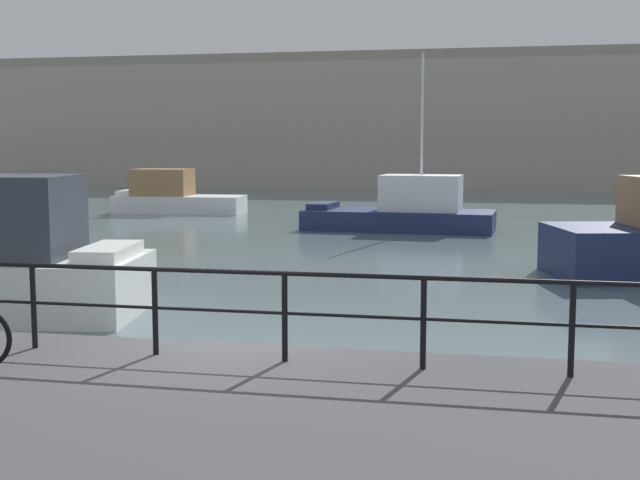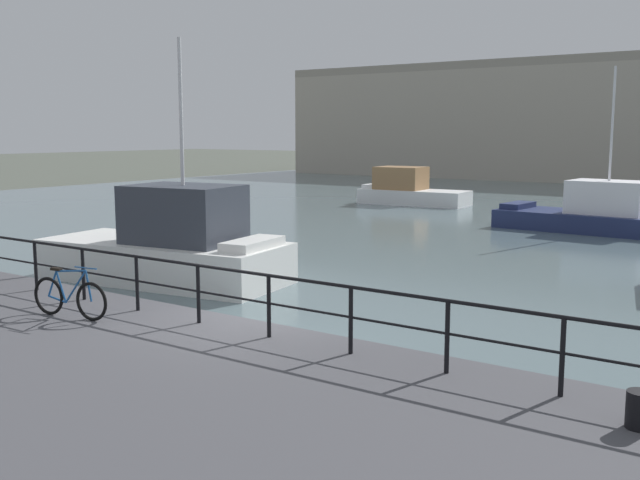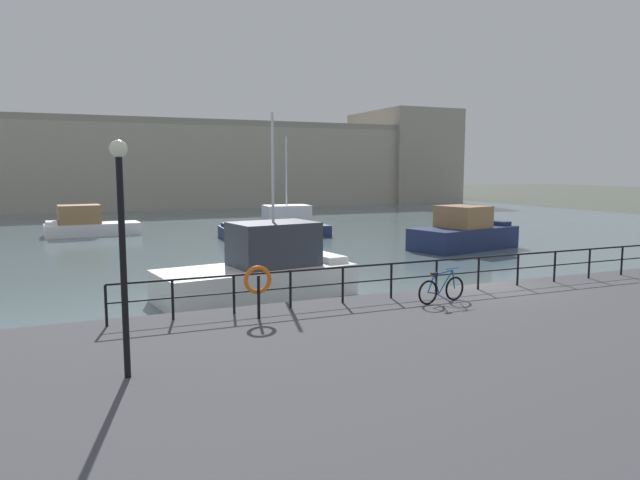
# 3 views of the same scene
# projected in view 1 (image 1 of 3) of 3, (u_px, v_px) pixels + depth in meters

# --- Properties ---
(ground_plane) EXTENTS (240.00, 240.00, 0.00)m
(ground_plane) POSITION_uv_depth(u_px,v_px,m) (215.00, 397.00, 10.66)
(ground_plane) COLOR #4C5147
(water_basin) EXTENTS (80.00, 60.00, 0.01)m
(water_basin) POSITION_uv_depth(u_px,v_px,m) (414.00, 212.00, 40.05)
(water_basin) COLOR slate
(water_basin) RESTS_ON ground_plane
(harbor_building) EXTENTS (72.92, 15.27, 12.53)m
(harbor_building) POSITION_uv_depth(u_px,v_px,m) (511.00, 124.00, 64.30)
(harbor_building) COLOR #A89E8E
(harbor_building) RESTS_ON ground_plane
(moored_small_launch) EXTENTS (7.42, 3.30, 6.73)m
(moored_small_launch) POSITION_uv_depth(u_px,v_px,m) (405.00, 211.00, 31.45)
(moored_small_launch) COLOR navy
(moored_small_launch) RESTS_ON water_basin
(moored_cabin_cruiser) EXTENTS (6.33, 2.74, 2.13)m
(moored_cabin_cruiser) POSITION_uv_depth(u_px,v_px,m) (173.00, 196.00, 39.61)
(moored_cabin_cruiser) COLOR white
(moored_cabin_cruiser) RESTS_ON water_basin
(quay_railing) EXTENTS (22.76, 0.07, 1.08)m
(quay_railing) POSITION_uv_depth(u_px,v_px,m) (155.00, 295.00, 9.86)
(quay_railing) COLOR black
(quay_railing) RESTS_ON quay_promenade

